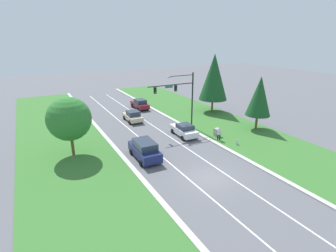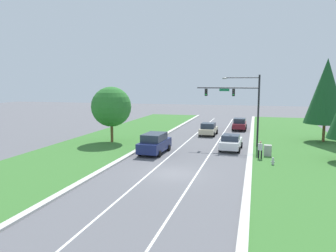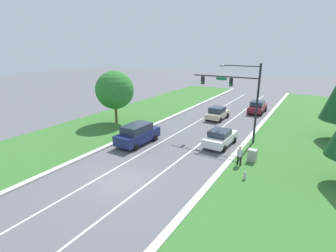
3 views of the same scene
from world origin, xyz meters
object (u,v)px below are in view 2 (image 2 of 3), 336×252
Objects in this scene: champagne_sedan at (208,129)px; conifer_far_right_tree at (326,91)px; burgundy_sedan at (240,124)px; navy_suv at (155,143)px; utility_cabinet at (268,151)px; fire_hydrant at (273,161)px; pedestrian at (260,149)px; white_sedan at (231,142)px; traffic_signal_mast at (241,99)px; oak_near_left_tree at (111,107)px.

champagne_sedan is 0.43× the size of conifer_far_right_tree.
burgundy_sedan reaches higher than champagne_sedan.
navy_suv reaches higher than champagne_sedan.
utility_cabinet is 0.11× the size of conifer_far_right_tree.
champagne_sedan reaches higher than fire_hydrant.
burgundy_sedan is 2.76× the size of pedestrian.
white_sedan is 1.08× the size of champagne_sedan.
navy_suv is 10.14m from pedestrian.
traffic_signal_mast is 4.64× the size of pedestrian.
oak_near_left_tree reaches higher than navy_suv.
utility_cabinet is (3.62, -2.28, -0.26)m from white_sedan.
navy_suv is 21.30m from conifer_far_right_tree.
traffic_signal_mast is 13.71m from burgundy_sedan.
burgundy_sedan is at bearing -61.63° from pedestrian.
navy_suv is (-8.00, -5.96, -4.16)m from traffic_signal_mast.
traffic_signal_mast is 10.81m from navy_suv.
conifer_far_right_tree is at bearing -37.73° from burgundy_sedan.
burgundy_sedan is 21.33m from fire_hydrant.
white_sedan is 8.13m from navy_suv.
white_sedan is 6.97m from fire_hydrant.
burgundy_sedan is 0.71× the size of oak_near_left_tree.
traffic_signal_mast is at bearing -49.76° from pedestrian.
burgundy_sedan is (-0.61, 13.00, -4.31)m from traffic_signal_mast.
utility_cabinet is at bearing 95.35° from fire_hydrant.
utility_cabinet is 18.11m from oak_near_left_tree.
burgundy_sedan is (3.79, 6.24, 0.05)m from champagne_sedan.
conifer_far_right_tree is at bearing 64.31° from fire_hydrant.
fire_hydrant is at bearing -84.65° from utility_cabinet.
traffic_signal_mast is 0.80× the size of conifer_far_right_tree.
white_sedan is at bearing 29.09° from navy_suv.
navy_suv is 8.57m from oak_near_left_tree.
navy_suv is at bearing -33.60° from oak_near_left_tree.
conifer_far_right_tree is at bearing -103.81° from pedestrian.
traffic_signal_mast reaches higher than champagne_sedan.
navy_suv is 4.49× the size of utility_cabinet.
burgundy_sedan is 4.19× the size of utility_cabinet.
burgundy_sedan is at bearing 100.25° from fire_hydrant.
traffic_signal_mast is 4.98m from white_sedan.
white_sedan is at bearing -108.53° from traffic_signal_mast.
white_sedan is (-0.76, -2.27, -4.37)m from traffic_signal_mast.
champagne_sedan is at bearing -42.49° from pedestrian.
traffic_signal_mast is 9.17m from champagne_sedan.
navy_suv is 7.16× the size of fire_hydrant.
oak_near_left_tree is (-17.80, 6.43, 3.88)m from fire_hydrant.
burgundy_sedan is at bearing 91.88° from white_sedan.
champagne_sedan is 14.93m from conifer_far_right_tree.
oak_near_left_tree reaches higher than white_sedan.
navy_suv is 1.18× the size of champagne_sedan.
traffic_signal_mast is 1.68× the size of burgundy_sedan.
champagne_sedan is 13.61m from oak_near_left_tree.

